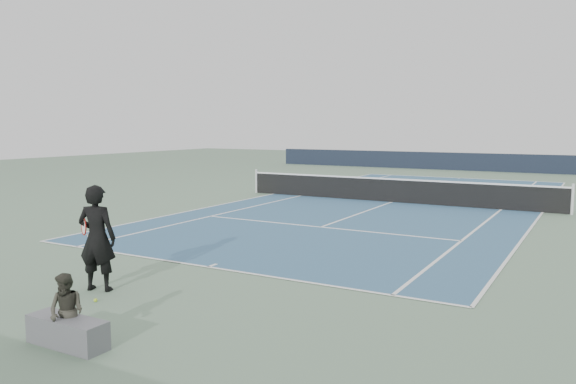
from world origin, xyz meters
The scene contains 7 objects.
ground centered at (0.00, 0.00, 0.00)m, with size 80.00×80.00×0.00m, color slate.
court_surface centered at (0.00, 0.00, 0.01)m, with size 10.97×23.77×0.01m, color #345B7D.
tennis_net centered at (0.00, 0.00, 0.50)m, with size 12.90×0.10×1.07m.
windscreen_far centered at (0.00, 17.88, 0.60)m, with size 30.00×0.25×1.20m, color black.
tennis_player centered at (-0.74, -14.21, 0.98)m, with size 0.89×0.74×1.96m.
tennis_ball centered at (-0.24, -14.73, 0.03)m, with size 0.06×0.06×0.06m, color #B2D62B.
spectator_bench centered at (0.97, -16.29, 0.35)m, with size 1.30×0.65×1.07m.
Camera 1 is at (7.27, -21.26, 3.02)m, focal length 35.00 mm.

